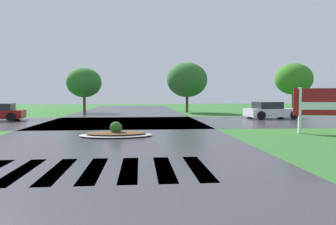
{
  "coord_description": "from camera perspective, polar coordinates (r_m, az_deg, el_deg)",
  "views": [
    {
      "loc": [
        1.19,
        -3.08,
        1.93
      ],
      "look_at": [
        2.55,
        12.4,
        1.04
      ],
      "focal_mm": 33.94,
      "sensor_mm": 36.0,
      "label": 1
    }
  ],
  "objects": [
    {
      "name": "car_blue_compact",
      "position": [
        26.63,
        17.93,
        0.31
      ],
      "size": [
        4.29,
        2.54,
        1.33
      ],
      "rotation": [
        0.0,
        0.0,
        0.11
      ],
      "color": "silver",
      "rests_on": "ground"
    },
    {
      "name": "estate_billboard",
      "position": [
        17.35,
        26.13,
        1.41
      ],
      "size": [
        2.84,
        0.58,
        2.28
      ],
      "rotation": [
        0.0,
        0.0,
        2.97
      ],
      "color": "white",
      "rests_on": "ground"
    },
    {
      "name": "crosswalk_stripes",
      "position": [
        8.45,
        -13.18,
        -9.99
      ],
      "size": [
        5.85,
        2.92,
        0.01
      ],
      "color": "white",
      "rests_on": "ground"
    },
    {
      "name": "median_island",
      "position": [
        14.82,
        -9.31,
        -3.72
      ],
      "size": [
        3.34,
        1.91,
        0.68
      ],
      "color": "#9E9B93",
      "rests_on": "ground"
    },
    {
      "name": "asphalt_cross_road",
      "position": [
        22.13,
        -8.07,
        -1.73
      ],
      "size": [
        90.0,
        9.66,
        0.01
      ],
      "primitive_type": "cube",
      "color": "#35353A",
      "rests_on": "ground"
    },
    {
      "name": "asphalt_roadway",
      "position": [
        13.27,
        -10.14,
        -5.11
      ],
      "size": [
        10.73,
        80.0,
        0.01
      ],
      "primitive_type": "cube",
      "color": "#35353A",
      "rests_on": "ground"
    },
    {
      "name": "background_treeline",
      "position": [
        34.35,
        -1.55,
        5.97
      ],
      "size": [
        38.14,
        5.68,
        5.45
      ],
      "color": "#4C3823",
      "rests_on": "ground"
    }
  ]
}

